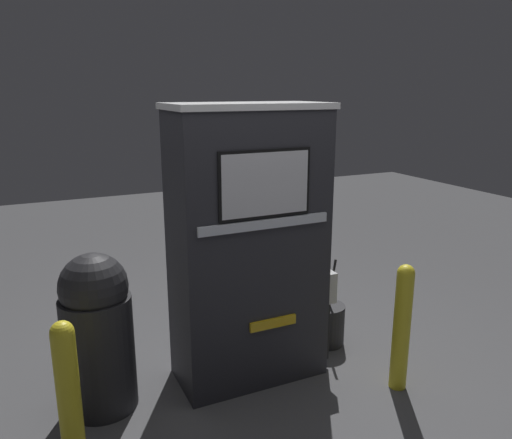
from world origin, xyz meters
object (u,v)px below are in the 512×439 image
object	(u,v)px
safety_bollard	(402,325)
squeegee_bucket	(325,324)
gas_pump	(249,246)
trash_bin	(97,331)
safety_bollard_far	(68,390)

from	to	relation	value
safety_bollard	squeegee_bucket	size ratio (longest dim) A/B	1.24
gas_pump	squeegee_bucket	size ratio (longest dim) A/B	2.65
safety_bollard	squeegee_bucket	world-z (taller)	safety_bollard
trash_bin	squeegee_bucket	bearing A→B (deg)	3.09
gas_pump	safety_bollard	bearing A→B (deg)	-35.39
safety_bollard	gas_pump	bearing A→B (deg)	144.61
trash_bin	squeegee_bucket	size ratio (longest dim) A/B	1.44
squeegee_bucket	gas_pump	bearing A→B (deg)	-169.33
squeegee_bucket	safety_bollard_far	bearing A→B (deg)	-164.75
safety_bollard_far	squeegee_bucket	size ratio (longest dim) A/B	1.16
gas_pump	squeegee_bucket	bearing A→B (deg)	10.67
safety_bollard_far	trash_bin	bearing A→B (deg)	63.61
gas_pump	trash_bin	distance (m)	1.11
squeegee_bucket	trash_bin	bearing A→B (deg)	-176.91
gas_pump	safety_bollard	distance (m)	1.16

